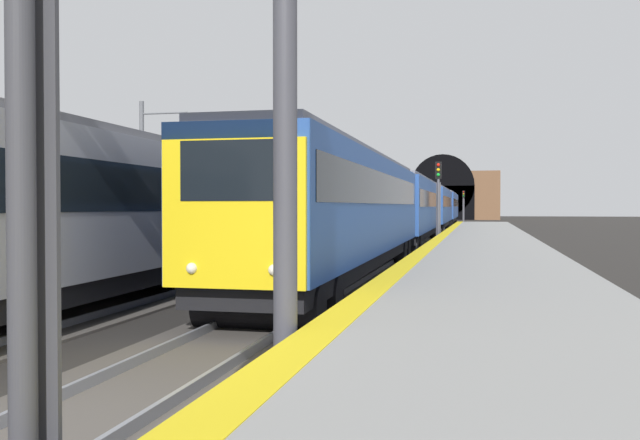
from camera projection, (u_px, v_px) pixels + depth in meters
name	position (u px, v px, depth m)	size (l,w,h in m)	color
ground_plane	(70.00, 433.00, 7.32)	(320.00, 320.00, 0.00)	#282623
platform_right	(499.00, 414.00, 6.30)	(112.00, 4.34, 1.03)	gray
platform_right_edge_strip	(298.00, 349.00, 6.73)	(112.00, 0.50, 0.01)	yellow
track_main_line	(70.00, 430.00, 7.32)	(160.00, 3.06, 0.21)	#4C4742
train_main_approaching	(424.00, 207.00, 52.94)	(84.62, 2.89, 4.13)	#264C99
train_adjacent_platform	(213.00, 207.00, 22.73)	(39.92, 3.26, 5.05)	gray
railway_signal_near	(21.00, 39.00, 3.83)	(0.39, 0.38, 5.59)	#38383D
railway_signal_mid	(438.00, 195.00, 41.97)	(0.39, 0.38, 5.13)	#4C4C54
railway_signal_far	(464.00, 203.00, 105.23)	(0.39, 0.38, 4.77)	#4C4C54
tunnel_portal	(443.00, 195.00, 120.69)	(2.59, 19.56, 11.43)	brown
catenary_mast_near	(212.00, 177.00, 40.86)	(0.22, 2.46, 8.03)	#595B60
catenary_mast_far	(143.00, 177.00, 32.46)	(0.22, 2.43, 7.38)	#595B60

